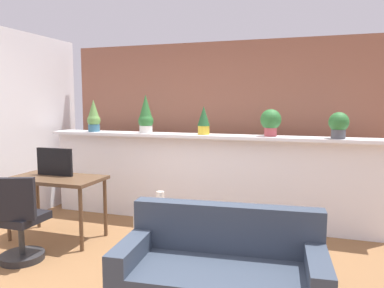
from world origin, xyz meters
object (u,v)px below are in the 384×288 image
(desk, at_px, (56,184))
(tv_monitor, at_px, (55,162))
(potted_plant_2, at_px, (204,120))
(side_cube_shelf, at_px, (159,234))
(potted_plant_1, at_px, (146,116))
(couch, at_px, (221,278))
(potted_plant_4, at_px, (339,124))
(vase_on_shelf, at_px, (160,201))
(office_chair, at_px, (19,226))
(potted_plant_0, at_px, (94,117))
(potted_plant_3, at_px, (271,121))

(desk, distance_m, tv_monitor, 0.28)
(potted_plant_2, xyz_separation_m, side_cube_shelf, (-0.14, -1.20, -1.15))
(potted_plant_1, height_order, desk, potted_plant_1)
(tv_monitor, xyz_separation_m, couch, (2.32, -1.03, -0.63))
(desk, xyz_separation_m, couch, (2.25, -0.95, -0.38))
(potted_plant_4, bearing_deg, vase_on_shelf, -147.77)
(couch, bearing_deg, office_chair, 173.33)
(potted_plant_4, height_order, side_cube_shelf, potted_plant_4)
(potted_plant_0, bearing_deg, desk, -82.10)
(potted_plant_1, xyz_separation_m, potted_plant_2, (0.84, -0.01, -0.05))
(tv_monitor, xyz_separation_m, office_chair, (0.15, -0.78, -0.53))
(tv_monitor, distance_m, side_cube_shelf, 1.60)
(potted_plant_1, height_order, side_cube_shelf, potted_plant_1)
(potted_plant_1, bearing_deg, tv_monitor, -126.22)
(office_chair, bearing_deg, potted_plant_4, 29.63)
(potted_plant_1, height_order, tv_monitor, potted_plant_1)
(potted_plant_0, bearing_deg, potted_plant_3, 1.52)
(office_chair, height_order, couch, office_chair)
(potted_plant_0, xyz_separation_m, tv_monitor, (0.07, -0.98, -0.50))
(tv_monitor, bearing_deg, office_chair, -79.08)
(potted_plant_1, bearing_deg, desk, -121.31)
(potted_plant_2, bearing_deg, office_chair, -128.71)
(potted_plant_0, xyz_separation_m, vase_on_shelf, (1.51, -1.13, -0.82))
(vase_on_shelf, distance_m, couch, 1.28)
(potted_plant_3, distance_m, side_cube_shelf, 1.97)
(desk, xyz_separation_m, vase_on_shelf, (1.37, -0.07, -0.07))
(potted_plant_4, bearing_deg, side_cube_shelf, -146.76)
(potted_plant_2, relative_size, desk, 0.34)
(potted_plant_2, distance_m, office_chair, 2.50)
(side_cube_shelf, bearing_deg, tv_monitor, 172.20)
(potted_plant_4, xyz_separation_m, office_chair, (-3.09, -1.76, -0.99))
(potted_plant_3, bearing_deg, side_cube_shelf, -128.94)
(potted_plant_3, xyz_separation_m, desk, (-2.37, -1.13, -0.73))
(office_chair, xyz_separation_m, couch, (2.17, -0.25, -0.11))
(desk, xyz_separation_m, side_cube_shelf, (1.37, -0.12, -0.42))
(potted_plant_2, distance_m, couch, 2.44)
(potted_plant_3, height_order, tv_monitor, potted_plant_3)
(potted_plant_1, relative_size, office_chair, 0.58)
(potted_plant_0, height_order, vase_on_shelf, potted_plant_0)
(potted_plant_1, height_order, couch, potted_plant_1)
(side_cube_shelf, bearing_deg, potted_plant_0, 142.16)
(desk, bearing_deg, side_cube_shelf, -4.93)
(potted_plant_2, bearing_deg, potted_plant_1, 179.62)
(potted_plant_4, relative_size, couch, 0.19)
(potted_plant_3, height_order, vase_on_shelf, potted_plant_3)
(potted_plant_3, bearing_deg, potted_plant_1, -178.92)
(potted_plant_1, bearing_deg, potted_plant_0, -177.57)
(office_chair, xyz_separation_m, vase_on_shelf, (1.29, 0.63, 0.21))
(potted_plant_4, distance_m, tv_monitor, 3.42)
(potted_plant_3, relative_size, side_cube_shelf, 0.68)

